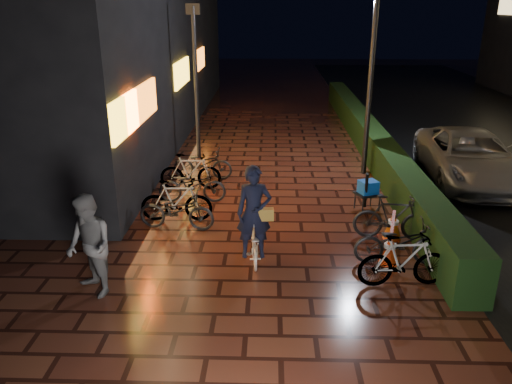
{
  "coord_description": "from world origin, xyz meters",
  "views": [
    {
      "loc": [
        -0.18,
        -9.39,
        4.95
      ],
      "look_at": [
        -0.5,
        0.78,
        1.1
      ],
      "focal_mm": 35.0,
      "sensor_mm": 36.0,
      "label": 1
    }
  ],
  "objects_px": {
    "van": "(470,157)",
    "cyclist": "(254,226)",
    "traffic_barrier": "(391,236)",
    "cart_assembly": "(368,189)",
    "bystander_person": "(89,246)"
  },
  "relations": [
    {
      "from": "bystander_person",
      "to": "cart_assembly",
      "type": "xyz_separation_m",
      "value": [
        5.63,
        4.11,
        -0.38
      ]
    },
    {
      "from": "cyclist",
      "to": "van",
      "type": "bearing_deg",
      "value": 39.83
    },
    {
      "from": "van",
      "to": "traffic_barrier",
      "type": "relative_size",
      "value": 3.25
    },
    {
      "from": "cyclist",
      "to": "traffic_barrier",
      "type": "bearing_deg",
      "value": 10.51
    },
    {
      "from": "bystander_person",
      "to": "traffic_barrier",
      "type": "relative_size",
      "value": 1.19
    },
    {
      "from": "bystander_person",
      "to": "cyclist",
      "type": "height_order",
      "value": "cyclist"
    },
    {
      "from": "van",
      "to": "cyclist",
      "type": "height_order",
      "value": "cyclist"
    },
    {
      "from": "van",
      "to": "cart_assembly",
      "type": "distance_m",
      "value": 4.16
    },
    {
      "from": "van",
      "to": "traffic_barrier",
      "type": "distance_m",
      "value": 5.68
    },
    {
      "from": "traffic_barrier",
      "to": "cart_assembly",
      "type": "xyz_separation_m",
      "value": [
        -0.12,
        2.22,
        0.25
      ]
    },
    {
      "from": "traffic_barrier",
      "to": "bystander_person",
      "type": "bearing_deg",
      "value": -161.87
    },
    {
      "from": "bystander_person",
      "to": "van",
      "type": "bearing_deg",
      "value": 81.92
    },
    {
      "from": "van",
      "to": "cyclist",
      "type": "distance_m",
      "value": 8.05
    },
    {
      "from": "traffic_barrier",
      "to": "cart_assembly",
      "type": "bearing_deg",
      "value": 93.14
    },
    {
      "from": "traffic_barrier",
      "to": "cyclist",
      "type": "bearing_deg",
      "value": -169.49
    }
  ]
}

